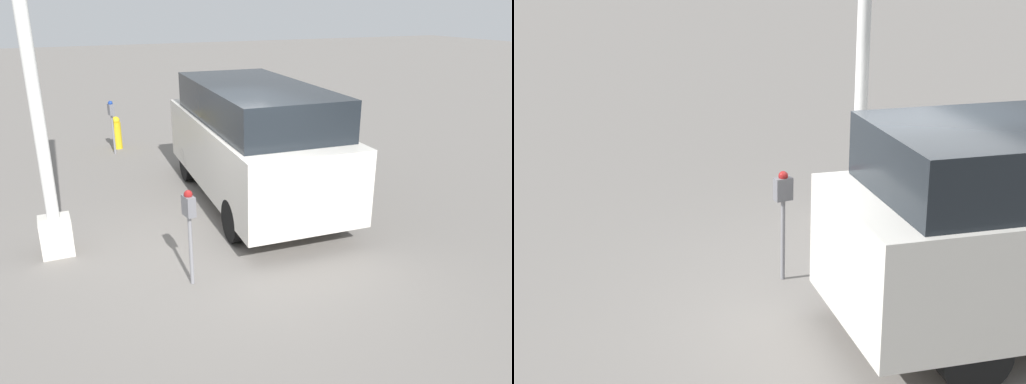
# 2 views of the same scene
# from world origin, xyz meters

# --- Properties ---
(ground_plane) EXTENTS (80.00, 80.00, 0.00)m
(ground_plane) POSITION_xyz_m (0.00, 0.00, 0.00)
(ground_plane) COLOR slate
(parking_meter_near) EXTENTS (0.21, 0.14, 1.30)m
(parking_meter_near) POSITION_xyz_m (-0.77, 0.63, 0.96)
(parking_meter_near) COLOR gray
(parking_meter_near) RESTS_ON ground
(parking_meter_far) EXTENTS (0.21, 0.14, 1.29)m
(parking_meter_far) POSITION_xyz_m (5.76, 0.60, 0.95)
(parking_meter_far) COLOR gray
(parking_meter_far) RESTS_ON ground
(lamp_post) EXTENTS (0.44, 0.44, 5.62)m
(lamp_post) POSITION_xyz_m (0.84, 2.19, 1.95)
(lamp_post) COLOR beige
(lamp_post) RESTS_ON ground
(parked_van) EXTENTS (4.98, 2.18, 2.15)m
(parked_van) POSITION_xyz_m (1.61, -1.26, 1.16)
(parked_van) COLOR beige
(parked_van) RESTS_ON ground
(fire_hydrant) EXTENTS (0.21, 0.21, 0.81)m
(fire_hydrant) POSITION_xyz_m (6.22, 0.45, 0.40)
(fire_hydrant) COLOR gold
(fire_hydrant) RESTS_ON ground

